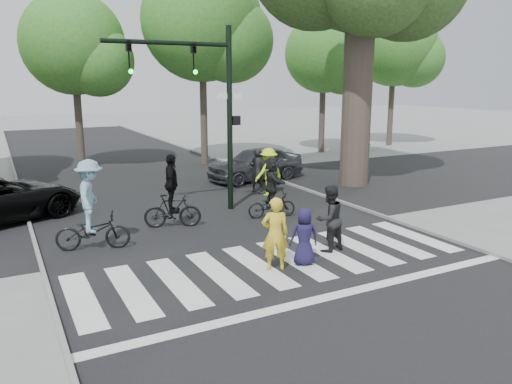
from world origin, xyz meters
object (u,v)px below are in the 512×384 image
pedestrian_adult (329,218)px  pedestrian_woman (275,234)px  pedestrian_child (304,237)px  cyclist_left (91,211)px  car_grey (255,164)px  cyclist_right (272,191)px  cyclist_mid (172,198)px  traffic_signal (205,93)px

pedestrian_adult → pedestrian_woman: bearing=6.3°
pedestrian_child → pedestrian_adult: (1.10, 0.53, 0.17)m
cyclist_left → car_grey: (8.01, 6.26, -0.29)m
cyclist_right → pedestrian_child: bearing=-109.1°
cyclist_mid → car_grey: cyclist_mid is taller
traffic_signal → cyclist_mid: (-1.60, -1.18, -3.00)m
pedestrian_adult → cyclist_left: (-5.34, 2.91, 0.16)m
cyclist_mid → car_grey: size_ratio=0.51×
pedestrian_woman → cyclist_right: cyclist_right is taller
pedestrian_woman → car_grey: size_ratio=0.40×
traffic_signal → cyclist_mid: traffic_signal is taller
traffic_signal → car_grey: (3.95, 4.10, -3.16)m
pedestrian_child → car_grey: (3.78, 9.70, 0.04)m
cyclist_mid → traffic_signal: bearing=36.4°
traffic_signal → pedestrian_child: traffic_signal is taller
car_grey → cyclist_left: bearing=-59.0°
pedestrian_adult → car_grey: bearing=-115.2°
traffic_signal → cyclist_right: bearing=-45.6°
traffic_signal → cyclist_right: (1.56, -1.59, -3.02)m
pedestrian_woman → cyclist_left: size_ratio=0.73×
cyclist_left → cyclist_right: cyclist_left is taller
pedestrian_woman → cyclist_left: 4.87m
pedestrian_woman → cyclist_mid: (-0.99, 4.40, 0.04)m
pedestrian_child → car_grey: 10.41m
pedestrian_child → cyclist_right: cyclist_right is taller
pedestrian_woman → car_grey: 10.70m
pedestrian_adult → cyclist_mid: size_ratio=0.78×
cyclist_left → car_grey: 10.17m
pedestrian_woman → cyclist_left: bearing=-23.3°
cyclist_right → cyclist_left: bearing=-174.3°
cyclist_left → cyclist_mid: (2.47, 0.98, -0.12)m
cyclist_left → cyclist_right: size_ratio=1.20×
traffic_signal → pedestrian_child: bearing=-88.3°
car_grey → pedestrian_adult: bearing=-23.2°
cyclist_mid → cyclist_left: bearing=-158.4°
car_grey → pedestrian_child: bearing=-28.2°
cyclist_left → pedestrian_adult: bearing=-28.6°
car_grey → traffic_signal: bearing=-50.8°
traffic_signal → pedestrian_child: size_ratio=4.32×
pedestrian_adult → car_grey: (2.68, 9.17, -0.12)m
pedestrian_child → car_grey: bearing=-93.8°
pedestrian_woman → pedestrian_adult: (1.88, 0.51, -0.00)m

